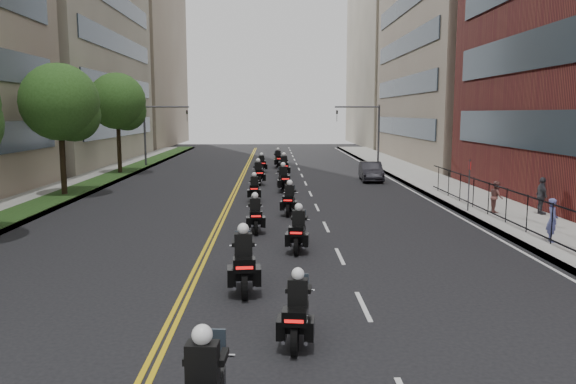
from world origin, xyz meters
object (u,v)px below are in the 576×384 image
at_px(motorcycle_4, 255,216).
at_px(parked_sedan, 371,171).
at_px(motorcycle_7, 283,180).
at_px(motorcycle_11, 278,160).
at_px(motorcycle_3, 298,232).
at_px(motorcycle_9, 284,167).
at_px(pedestrian_c, 542,196).
at_px(motorcycle_2, 244,264).
at_px(motorcycle_6, 254,190).
at_px(motorcycle_1, 297,314).
at_px(motorcycle_10, 262,164).
at_px(pedestrian_b, 496,197).
at_px(motorcycle_5, 289,201).
at_px(pedestrian_a, 552,220).
at_px(motorcycle_8, 258,174).

relative_size(motorcycle_4, parked_sedan, 0.53).
height_order(motorcycle_7, motorcycle_11, motorcycle_7).
height_order(motorcycle_3, motorcycle_7, motorcycle_7).
bearing_deg(motorcycle_9, parked_sedan, -25.21).
bearing_deg(motorcycle_7, motorcycle_3, -95.20).
bearing_deg(pedestrian_c, motorcycle_2, 132.12).
distance_m(motorcycle_6, pedestrian_c, 14.62).
relative_size(motorcycle_1, motorcycle_2, 0.86).
bearing_deg(motorcycle_11, motorcycle_10, -116.95).
xyz_separation_m(motorcycle_7, pedestrian_b, (9.99, -8.44, 0.18)).
relative_size(motorcycle_2, motorcycle_6, 1.17).
height_order(motorcycle_5, motorcycle_10, motorcycle_5).
xyz_separation_m(motorcycle_6, pedestrian_a, (11.31, -10.92, 0.33)).
distance_m(motorcycle_5, parked_sedan, 14.80).
bearing_deg(motorcycle_7, motorcycle_9, 82.47).
height_order(motorcycle_5, motorcycle_6, motorcycle_5).
bearing_deg(pedestrian_c, motorcycle_4, 105.85).
bearing_deg(motorcycle_3, motorcycle_5, 98.14).
bearing_deg(motorcycle_3, motorcycle_11, 98.13).
height_order(motorcycle_1, motorcycle_3, motorcycle_3).
bearing_deg(parked_sedan, pedestrian_a, -77.61).
bearing_deg(motorcycle_4, motorcycle_6, 88.18).
relative_size(motorcycle_1, motorcycle_6, 1.00).
height_order(motorcycle_3, motorcycle_8, motorcycle_8).
bearing_deg(motorcycle_4, motorcycle_5, 64.70).
height_order(motorcycle_4, motorcycle_5, motorcycle_5).
relative_size(motorcycle_7, pedestrian_b, 1.65).
distance_m(motorcycle_1, motorcycle_2, 3.80).
xyz_separation_m(motorcycle_9, pedestrian_b, (9.78, -16.59, 0.16)).
height_order(motorcycle_3, motorcycle_5, motorcycle_3).
distance_m(motorcycle_5, motorcycle_10, 19.72).
bearing_deg(motorcycle_2, motorcycle_8, 86.21).
bearing_deg(motorcycle_10, motorcycle_2, -97.29).
xyz_separation_m(motorcycle_4, motorcycle_5, (1.53, 3.90, 0.02)).
height_order(motorcycle_5, motorcycle_9, motorcycle_9).
bearing_deg(motorcycle_6, pedestrian_c, -22.46).
relative_size(motorcycle_5, motorcycle_6, 1.05).
distance_m(motorcycle_6, motorcycle_8, 7.24).
relative_size(motorcycle_5, motorcycle_9, 0.89).
distance_m(motorcycle_10, parked_sedan, 10.14).
relative_size(motorcycle_8, parked_sedan, 0.59).
xyz_separation_m(motorcycle_1, motorcycle_11, (-0.02, 38.58, 0.07)).
bearing_deg(motorcycle_9, motorcycle_2, -95.25).
relative_size(motorcycle_1, pedestrian_b, 1.44).
height_order(motorcycle_5, motorcycle_11, motorcycle_11).
bearing_deg(pedestrian_b, motorcycle_2, 144.89).
height_order(motorcycle_4, motorcycle_6, motorcycle_4).
height_order(motorcycle_5, pedestrian_a, pedestrian_a).
height_order(motorcycle_2, pedestrian_b, motorcycle_2).
bearing_deg(motorcycle_6, pedestrian_a, -45.08).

